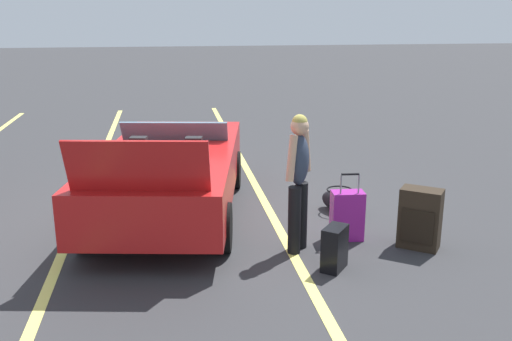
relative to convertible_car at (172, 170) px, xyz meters
The scene contains 9 objects.
ground_plane 0.62m from the convertible_car, 170.00° to the left, with size 80.00×80.00×0.00m, color #333335.
lot_line_near 1.49m from the convertible_car, 98.21° to the right, with size 18.00×0.12×0.01m, color #EAE066.
lot_line_mid 1.48m from the convertible_car, 98.26° to the left, with size 18.00×0.12×0.01m, color #EAE066.
convertible_car is the anchor object (origin of this frame).
suitcase_large_black 3.46m from the convertible_car, 122.58° to the right, with size 0.51×0.55×0.74m.
suitcase_medium_bright 2.59m from the convertible_car, 124.45° to the right, with size 0.27×0.42×0.88m.
suitcase_small_carryon 2.88m from the convertible_car, 143.07° to the right, with size 0.39×0.37×0.50m.
duffel_bag 2.42m from the convertible_car, 101.64° to the right, with size 0.71×0.56×0.34m.
traveler_person 2.25m from the convertible_car, 139.87° to the right, with size 0.53×0.43×1.65m.
Camera 1 is at (-7.70, 0.03, 2.77)m, focal length 39.99 mm.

